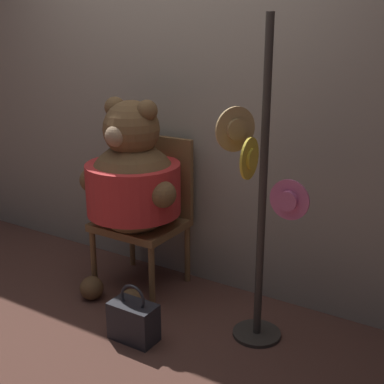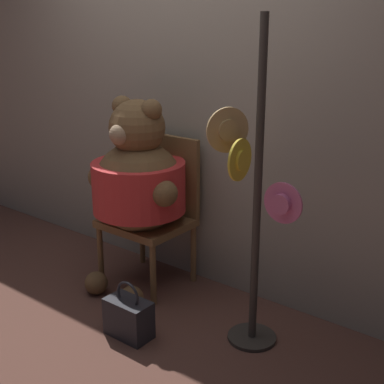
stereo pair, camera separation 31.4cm
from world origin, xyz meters
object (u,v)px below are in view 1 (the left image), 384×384
at_px(teddy_bear, 133,183).
at_px(handbag_on_ground, 134,321).
at_px(chair, 148,207).
at_px(hat_display_rack, 261,209).

relative_size(teddy_bear, handbag_on_ground, 3.73).
bearing_deg(chair, handbag_on_ground, -60.34).
bearing_deg(teddy_bear, handbag_on_ground, -53.37).
height_order(teddy_bear, hat_display_rack, hat_display_rack).
xyz_separation_m(chair, handbag_on_ground, (0.37, -0.65, -0.42)).
relative_size(teddy_bear, hat_display_rack, 0.72).
height_order(chair, teddy_bear, teddy_bear).
xyz_separation_m(chair, hat_display_rack, (0.97, -0.29, 0.26)).
height_order(chair, hat_display_rack, hat_display_rack).
bearing_deg(handbag_on_ground, hat_display_rack, 31.76).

